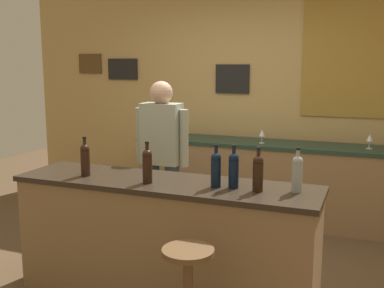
{
  "coord_description": "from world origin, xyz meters",
  "views": [
    {
      "loc": [
        1.42,
        -3.44,
        1.79
      ],
      "look_at": [
        -0.12,
        0.45,
        1.05
      ],
      "focal_mm": 43.59,
      "sensor_mm": 36.0,
      "label": 1
    }
  ],
  "objects_px": {
    "wine_bottle_b": "(147,165)",
    "wine_bottle_d": "(234,169)",
    "bar_stool": "(188,283)",
    "wine_glass_a": "(180,127)",
    "wine_glass_b": "(262,133)",
    "wine_bottle_c": "(216,168)",
    "bartender": "(162,155)",
    "wine_bottle_f": "(297,172)",
    "wine_glass_c": "(370,138)",
    "wine_bottle_e": "(258,172)",
    "wine_bottle_a": "(85,159)"
  },
  "relations": [
    {
      "from": "wine_bottle_d",
      "to": "wine_bottle_f",
      "type": "height_order",
      "value": "same"
    },
    {
      "from": "wine_bottle_b",
      "to": "wine_glass_a",
      "type": "xyz_separation_m",
      "value": [
        -0.67,
        2.21,
        -0.05
      ]
    },
    {
      "from": "wine_bottle_e",
      "to": "wine_glass_c",
      "type": "relative_size",
      "value": 1.97
    },
    {
      "from": "wine_bottle_d",
      "to": "wine_glass_b",
      "type": "distance_m",
      "value": 1.98
    },
    {
      "from": "wine_bottle_c",
      "to": "wine_glass_a",
      "type": "xyz_separation_m",
      "value": [
        -1.17,
        2.14,
        -0.05
      ]
    },
    {
      "from": "wine_bottle_b",
      "to": "wine_bottle_d",
      "type": "height_order",
      "value": "same"
    },
    {
      "from": "wine_bottle_b",
      "to": "wine_bottle_f",
      "type": "height_order",
      "value": "same"
    },
    {
      "from": "wine_glass_b",
      "to": "wine_bottle_c",
      "type": "bearing_deg",
      "value": -86.16
    },
    {
      "from": "wine_bottle_c",
      "to": "wine_glass_a",
      "type": "distance_m",
      "value": 2.44
    },
    {
      "from": "wine_bottle_c",
      "to": "wine_glass_c",
      "type": "relative_size",
      "value": 1.97
    },
    {
      "from": "bar_stool",
      "to": "wine_glass_a",
      "type": "distance_m",
      "value": 3.0
    },
    {
      "from": "wine_glass_a",
      "to": "wine_glass_b",
      "type": "distance_m",
      "value": 1.05
    },
    {
      "from": "wine_bottle_b",
      "to": "wine_glass_c",
      "type": "relative_size",
      "value": 1.97
    },
    {
      "from": "bar_stool",
      "to": "wine_glass_a",
      "type": "xyz_separation_m",
      "value": [
        -1.19,
        2.7,
        0.55
      ]
    },
    {
      "from": "wine_bottle_f",
      "to": "wine_glass_b",
      "type": "relative_size",
      "value": 1.97
    },
    {
      "from": "wine_bottle_d",
      "to": "wine_glass_b",
      "type": "relative_size",
      "value": 1.97
    },
    {
      "from": "bartender",
      "to": "wine_glass_b",
      "type": "xyz_separation_m",
      "value": [
        0.66,
        1.19,
        0.07
      ]
    },
    {
      "from": "wine_glass_c",
      "to": "bartender",
      "type": "bearing_deg",
      "value": -144.42
    },
    {
      "from": "wine_bottle_d",
      "to": "wine_glass_a",
      "type": "height_order",
      "value": "wine_bottle_d"
    },
    {
      "from": "wine_bottle_d",
      "to": "wine_bottle_e",
      "type": "bearing_deg",
      "value": -7.3
    },
    {
      "from": "bartender",
      "to": "bar_stool",
      "type": "height_order",
      "value": "bartender"
    },
    {
      "from": "wine_bottle_d",
      "to": "wine_glass_b",
      "type": "bearing_deg",
      "value": 97.4
    },
    {
      "from": "bar_stool",
      "to": "bartender",
      "type": "bearing_deg",
      "value": 120.7
    },
    {
      "from": "wine_bottle_e",
      "to": "wine_bottle_f",
      "type": "distance_m",
      "value": 0.26
    },
    {
      "from": "bartender",
      "to": "wine_glass_c",
      "type": "height_order",
      "value": "bartender"
    },
    {
      "from": "bar_stool",
      "to": "wine_bottle_b",
      "type": "xyz_separation_m",
      "value": [
        -0.51,
        0.49,
        0.6
      ]
    },
    {
      "from": "bar_stool",
      "to": "wine_bottle_c",
      "type": "bearing_deg",
      "value": 91.62
    },
    {
      "from": "wine_bottle_e",
      "to": "wine_bottle_f",
      "type": "relative_size",
      "value": 1.0
    },
    {
      "from": "wine_bottle_d",
      "to": "wine_bottle_e",
      "type": "distance_m",
      "value": 0.18
    },
    {
      "from": "bartender",
      "to": "wine_glass_a",
      "type": "xyz_separation_m",
      "value": [
        -0.38,
        1.33,
        0.07
      ]
    },
    {
      "from": "wine_bottle_b",
      "to": "wine_bottle_c",
      "type": "xyz_separation_m",
      "value": [
        0.5,
        0.07,
        0.0
      ]
    },
    {
      "from": "bar_stool",
      "to": "wine_bottle_c",
      "type": "distance_m",
      "value": 0.82
    },
    {
      "from": "bar_stool",
      "to": "wine_bottle_d",
      "type": "height_order",
      "value": "wine_bottle_d"
    },
    {
      "from": "wine_bottle_f",
      "to": "wine_bottle_c",
      "type": "bearing_deg",
      "value": -171.26
    },
    {
      "from": "bar_stool",
      "to": "wine_bottle_f",
      "type": "height_order",
      "value": "wine_bottle_f"
    },
    {
      "from": "bartender",
      "to": "wine_bottle_a",
      "type": "height_order",
      "value": "bartender"
    },
    {
      "from": "wine_bottle_b",
      "to": "wine_bottle_a",
      "type": "bearing_deg",
      "value": 178.01
    },
    {
      "from": "bar_stool",
      "to": "wine_bottle_f",
      "type": "relative_size",
      "value": 2.22
    },
    {
      "from": "wine_bottle_e",
      "to": "wine_glass_b",
      "type": "relative_size",
      "value": 1.97
    },
    {
      "from": "wine_bottle_a",
      "to": "wine_glass_a",
      "type": "distance_m",
      "value": 2.19
    },
    {
      "from": "bartender",
      "to": "wine_glass_b",
      "type": "relative_size",
      "value": 10.45
    },
    {
      "from": "wine_glass_b",
      "to": "wine_bottle_b",
      "type": "bearing_deg",
      "value": -100.03
    },
    {
      "from": "wine_bottle_b",
      "to": "wine_bottle_d",
      "type": "distance_m",
      "value": 0.63
    },
    {
      "from": "bar_stool",
      "to": "wine_bottle_a",
      "type": "height_order",
      "value": "wine_bottle_a"
    },
    {
      "from": "wine_bottle_c",
      "to": "wine_glass_b",
      "type": "bearing_deg",
      "value": 93.84
    },
    {
      "from": "wine_bottle_e",
      "to": "wine_bottle_f",
      "type": "height_order",
      "value": "same"
    },
    {
      "from": "wine_glass_b",
      "to": "bar_stool",
      "type": "bearing_deg",
      "value": -86.65
    },
    {
      "from": "wine_bottle_d",
      "to": "wine_glass_a",
      "type": "xyz_separation_m",
      "value": [
        -1.29,
        2.11,
        -0.05
      ]
    },
    {
      "from": "bartender",
      "to": "wine_bottle_d",
      "type": "xyz_separation_m",
      "value": [
        0.92,
        -0.78,
        0.12
      ]
    },
    {
      "from": "bar_stool",
      "to": "wine_glass_c",
      "type": "relative_size",
      "value": 4.39
    }
  ]
}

